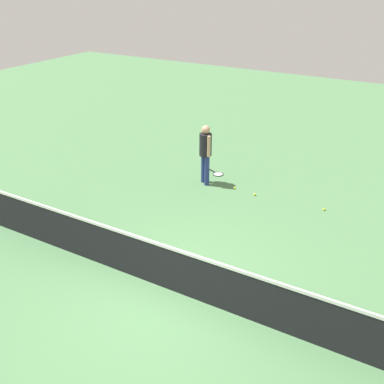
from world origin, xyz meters
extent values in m
plane|color=#4C7A4C|center=(0.00, 0.00, 0.00)|extent=(40.00, 40.00, 0.00)
cube|color=black|center=(0.00, 0.00, 0.46)|extent=(10.00, 0.02, 0.91)
cube|color=white|center=(0.00, 0.00, 0.94)|extent=(10.00, 0.04, 0.06)
cylinder|color=navy|center=(1.74, -4.49, 0.42)|extent=(0.20, 0.20, 0.85)
cylinder|color=navy|center=(1.92, -4.62, 0.42)|extent=(0.20, 0.20, 0.85)
cylinder|color=black|center=(1.83, -4.56, 1.16)|extent=(0.47, 0.47, 0.62)
cylinder|color=tan|center=(1.66, -4.43, 1.18)|extent=(0.13, 0.13, 0.58)
cylinder|color=tan|center=(2.01, -4.69, 1.18)|extent=(0.13, 0.13, 0.58)
sphere|color=tan|center=(1.83, -4.56, 1.58)|extent=(0.32, 0.32, 0.23)
torus|color=black|center=(1.79, -5.29, 0.01)|extent=(0.42, 0.42, 0.02)
cylinder|color=silver|center=(1.79, -5.29, 0.01)|extent=(0.35, 0.35, 0.00)
cylinder|color=black|center=(2.05, -5.41, 0.02)|extent=(0.27, 0.15, 0.03)
sphere|color=#C6E033|center=(3.08, -1.04, 0.03)|extent=(0.07, 0.07, 0.07)
sphere|color=#C6E033|center=(0.30, -4.54, 0.03)|extent=(0.07, 0.07, 0.07)
sphere|color=#C6E033|center=(-1.55, -4.65, 0.03)|extent=(0.07, 0.07, 0.07)
sphere|color=#C6E033|center=(0.94, -4.64, 0.03)|extent=(0.07, 0.07, 0.07)
camera|label=1|loc=(-3.95, 5.98, 5.56)|focal=43.73mm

